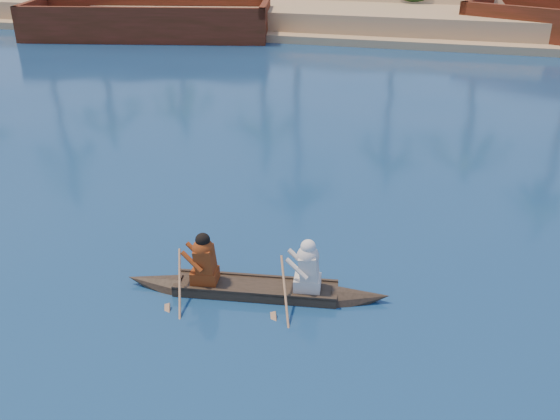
% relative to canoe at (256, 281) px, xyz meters
% --- Properties ---
extents(canoe, '(4.69, 1.17, 1.28)m').
position_rel_canoe_xyz_m(canoe, '(0.00, 0.00, 0.00)').
color(canoe, '#3F2F22').
rests_on(canoe, ground).
extents(barge_mid, '(12.94, 6.52, 2.06)m').
position_rel_canoe_xyz_m(barge_mid, '(-12.14, 21.59, 0.47)').
color(barge_mid, maroon).
rests_on(barge_mid, ground).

